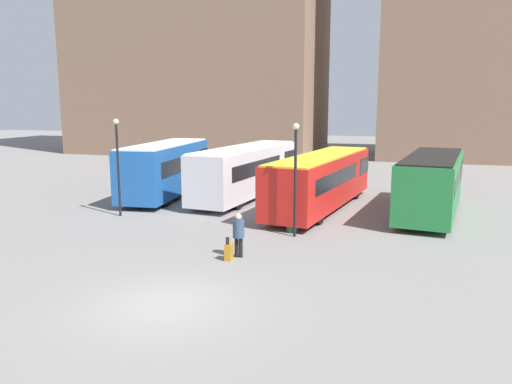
{
  "coord_description": "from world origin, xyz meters",
  "views": [
    {
      "loc": [
        6.38,
        -12.14,
        5.64
      ],
      "look_at": [
        -0.21,
        9.73,
        1.62
      ],
      "focal_mm": 35.0,
      "sensor_mm": 36.0,
      "label": 1
    }
  ],
  "objects_px": {
    "suitcase": "(229,252)",
    "lamp_post_1": "(295,170)",
    "bus_3": "(432,182)",
    "bus_0": "(166,168)",
    "lamp_post_0": "(118,159)",
    "trash_bin": "(292,223)",
    "traveler": "(239,231)",
    "bus_2": "(322,179)",
    "bus_1": "(247,170)"
  },
  "relations": [
    {
      "from": "suitcase",
      "to": "lamp_post_1",
      "type": "xyz_separation_m",
      "value": [
        1.6,
        3.95,
        2.6
      ]
    },
    {
      "from": "traveler",
      "to": "suitcase",
      "type": "height_order",
      "value": "traveler"
    },
    {
      "from": "suitcase",
      "to": "bus_0",
      "type": "bearing_deg",
      "value": 33.57
    },
    {
      "from": "bus_3",
      "to": "lamp_post_1",
      "type": "xyz_separation_m",
      "value": [
        -5.81,
        -6.53,
        1.24
      ]
    },
    {
      "from": "bus_0",
      "to": "traveler",
      "type": "distance_m",
      "value": 13.51
    },
    {
      "from": "bus_3",
      "to": "lamp_post_0",
      "type": "height_order",
      "value": "lamp_post_0"
    },
    {
      "from": "suitcase",
      "to": "lamp_post_1",
      "type": "height_order",
      "value": "lamp_post_1"
    },
    {
      "from": "bus_0",
      "to": "lamp_post_0",
      "type": "distance_m",
      "value": 5.85
    },
    {
      "from": "bus_0",
      "to": "bus_2",
      "type": "xyz_separation_m",
      "value": [
        9.79,
        -0.76,
        -0.17
      ]
    },
    {
      "from": "bus_1",
      "to": "lamp_post_0",
      "type": "relative_size",
      "value": 2.31
    },
    {
      "from": "suitcase",
      "to": "lamp_post_1",
      "type": "relative_size",
      "value": 0.19
    },
    {
      "from": "bus_3",
      "to": "bus_0",
      "type": "bearing_deg",
      "value": 95.23
    },
    {
      "from": "traveler",
      "to": "suitcase",
      "type": "distance_m",
      "value": 0.85
    },
    {
      "from": "lamp_post_1",
      "to": "trash_bin",
      "type": "bearing_deg",
      "value": 109.83
    },
    {
      "from": "traveler",
      "to": "lamp_post_0",
      "type": "height_order",
      "value": "lamp_post_0"
    },
    {
      "from": "bus_1",
      "to": "bus_3",
      "type": "relative_size",
      "value": 1.12
    },
    {
      "from": "bus_2",
      "to": "lamp_post_0",
      "type": "bearing_deg",
      "value": 125.64
    },
    {
      "from": "bus_0",
      "to": "traveler",
      "type": "relative_size",
      "value": 5.73
    },
    {
      "from": "bus_3",
      "to": "lamp_post_1",
      "type": "distance_m",
      "value": 8.83
    },
    {
      "from": "bus_0",
      "to": "bus_3",
      "type": "height_order",
      "value": "bus_0"
    },
    {
      "from": "bus_3",
      "to": "suitcase",
      "type": "height_order",
      "value": "bus_3"
    },
    {
      "from": "suitcase",
      "to": "bus_2",
      "type": "bearing_deg",
      "value": -11.96
    },
    {
      "from": "bus_0",
      "to": "traveler",
      "type": "height_order",
      "value": "bus_0"
    },
    {
      "from": "bus_3",
      "to": "lamp_post_0",
      "type": "bearing_deg",
      "value": 116.03
    },
    {
      "from": "suitcase",
      "to": "trash_bin",
      "type": "xyz_separation_m",
      "value": [
        1.33,
        4.71,
        0.11
      ]
    },
    {
      "from": "trash_bin",
      "to": "traveler",
      "type": "bearing_deg",
      "value": -104.48
    },
    {
      "from": "lamp_post_0",
      "to": "lamp_post_1",
      "type": "height_order",
      "value": "lamp_post_0"
    },
    {
      "from": "traveler",
      "to": "lamp_post_0",
      "type": "bearing_deg",
      "value": 56.22
    },
    {
      "from": "lamp_post_0",
      "to": "lamp_post_1",
      "type": "distance_m",
      "value": 9.54
    },
    {
      "from": "traveler",
      "to": "bus_3",
      "type": "bearing_deg",
      "value": -38.18
    },
    {
      "from": "lamp_post_1",
      "to": "bus_3",
      "type": "bearing_deg",
      "value": 48.36
    },
    {
      "from": "bus_0",
      "to": "bus_1",
      "type": "relative_size",
      "value": 0.84
    },
    {
      "from": "lamp_post_0",
      "to": "trash_bin",
      "type": "bearing_deg",
      "value": -4.02
    },
    {
      "from": "suitcase",
      "to": "trash_bin",
      "type": "relative_size",
      "value": 1.06
    },
    {
      "from": "lamp_post_1",
      "to": "trash_bin",
      "type": "distance_m",
      "value": 2.62
    },
    {
      "from": "traveler",
      "to": "trash_bin",
      "type": "relative_size",
      "value": 1.96
    },
    {
      "from": "bus_1",
      "to": "bus_3",
      "type": "distance_m",
      "value": 10.79
    },
    {
      "from": "suitcase",
      "to": "lamp_post_0",
      "type": "relative_size",
      "value": 0.18
    },
    {
      "from": "bus_0",
      "to": "trash_bin",
      "type": "height_order",
      "value": "bus_0"
    },
    {
      "from": "bus_3",
      "to": "suitcase",
      "type": "bearing_deg",
      "value": 152.18
    },
    {
      "from": "traveler",
      "to": "lamp_post_1",
      "type": "relative_size",
      "value": 0.34
    },
    {
      "from": "bus_0",
      "to": "bus_1",
      "type": "height_order",
      "value": "bus_0"
    },
    {
      "from": "suitcase",
      "to": "trash_bin",
      "type": "bearing_deg",
      "value": -18.3
    },
    {
      "from": "bus_2",
      "to": "traveler",
      "type": "bearing_deg",
      "value": 179.63
    },
    {
      "from": "traveler",
      "to": "suitcase",
      "type": "relative_size",
      "value": 1.85
    },
    {
      "from": "suitcase",
      "to": "lamp_post_1",
      "type": "distance_m",
      "value": 4.99
    },
    {
      "from": "bus_1",
      "to": "bus_2",
      "type": "xyz_separation_m",
      "value": [
        4.94,
        -1.95,
        -0.09
      ]
    },
    {
      "from": "lamp_post_0",
      "to": "lamp_post_1",
      "type": "relative_size",
      "value": 1.01
    },
    {
      "from": "bus_3",
      "to": "traveler",
      "type": "relative_size",
      "value": 6.09
    },
    {
      "from": "bus_3",
      "to": "traveler",
      "type": "bearing_deg",
      "value": 151.81
    }
  ]
}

